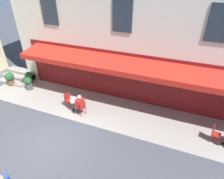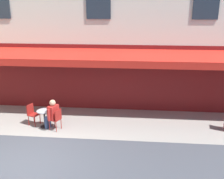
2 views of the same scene
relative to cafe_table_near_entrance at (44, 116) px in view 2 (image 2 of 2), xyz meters
The scene contains 6 objects.
ground_plane 2.75m from the cafe_table_near_entrance, 98.16° to the left, with size 70.00×70.00×0.00m, color #42444C.
sidewalk_cafe_terrace 3.74m from the cafe_table_near_entrance, 168.78° to the right, with size 20.50×3.20×0.01m, color gray.
cafe_table_near_entrance is the anchor object (origin of this frame).
cafe_chair_red_kerbside 0.63m from the cafe_table_near_entrance, 159.28° to the left, with size 0.52×0.52×0.91m.
cafe_chair_red_corner_right 0.63m from the cafe_table_near_entrance, 18.40° to the right, with size 0.51×0.51×0.91m.
seated_companion_in_red 0.47m from the cafe_table_near_entrance, 159.28° to the left, with size 0.63×0.63×1.31m.
Camera 2 is at (-3.36, 7.09, 4.95)m, focal length 41.74 mm.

